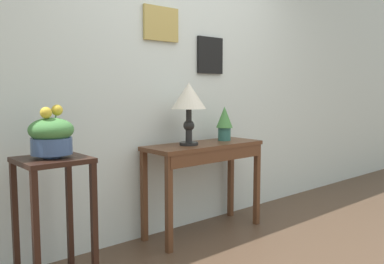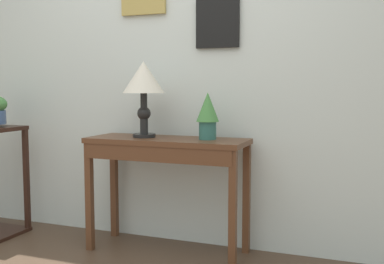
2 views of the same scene
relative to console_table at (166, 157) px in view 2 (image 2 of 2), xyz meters
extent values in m
cube|color=silver|center=(-0.05, 0.31, 0.74)|extent=(9.00, 0.10, 2.80)
cube|color=black|center=(0.28, 0.25, 0.90)|extent=(0.30, 0.02, 0.33)
cube|color=#519486|center=(0.28, 0.24, 0.90)|extent=(0.24, 0.01, 0.27)
cube|color=#56331E|center=(0.00, 0.02, 0.11)|extent=(1.08, 0.40, 0.03)
cube|color=#56331E|center=(0.00, -0.16, 0.04)|extent=(1.02, 0.03, 0.10)
cube|color=#56331E|center=(-0.51, -0.14, -0.28)|extent=(0.05, 0.04, 0.75)
cube|color=#56331E|center=(0.51, -0.14, -0.28)|extent=(0.04, 0.04, 0.75)
cube|color=#56331E|center=(-0.51, 0.19, -0.28)|extent=(0.05, 0.04, 0.75)
cube|color=#56331E|center=(0.51, 0.19, -0.28)|extent=(0.04, 0.04, 0.75)
cylinder|color=black|center=(-0.17, 0.02, 0.14)|extent=(0.16, 0.16, 0.02)
cylinder|color=black|center=(-0.17, 0.02, 0.22)|extent=(0.05, 0.05, 0.14)
sphere|color=black|center=(-0.17, 0.02, 0.29)|extent=(0.09, 0.09, 0.09)
cylinder|color=black|center=(-0.17, 0.02, 0.36)|extent=(0.05, 0.05, 0.14)
cone|color=beige|center=(-0.17, 0.02, 0.53)|extent=(0.29, 0.29, 0.21)
cylinder|color=#2D665B|center=(0.28, 0.05, 0.18)|extent=(0.11, 0.11, 0.12)
cone|color=#478442|center=(0.28, 0.05, 0.34)|extent=(0.15, 0.15, 0.19)
cube|color=black|center=(-1.21, 0.05, -0.24)|extent=(0.04, 0.04, 0.77)
camera|label=1|loc=(-2.33, -2.51, 0.57)|focal=37.87mm
camera|label=2|loc=(1.28, -2.82, 0.46)|focal=43.69mm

